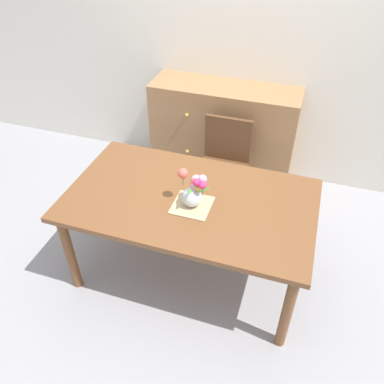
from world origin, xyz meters
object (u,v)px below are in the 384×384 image
chair_far (224,161)px  flower_vase (193,190)px  dresser (223,134)px  dining_table (190,207)px

chair_far → flower_vase: (0.01, -0.91, 0.36)m
dresser → flower_vase: (0.14, -1.39, 0.38)m
dining_table → chair_far: size_ratio=1.94×
dining_table → chair_far: chair_far is taller
chair_far → flower_vase: size_ratio=3.56×
dresser → chair_far: bearing=-74.3°
chair_far → dresser: dresser is taller
flower_vase → dresser: bearing=95.8°
dining_table → flower_vase: bearing=-54.3°
dining_table → chair_far: bearing=87.4°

